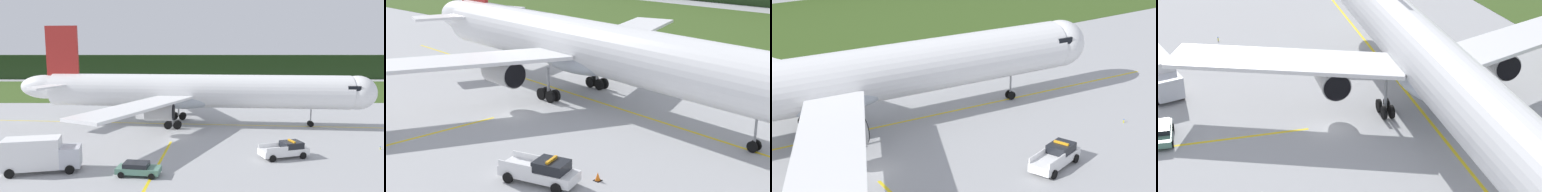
{
  "view_description": "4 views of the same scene",
  "coord_description": "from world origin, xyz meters",
  "views": [
    {
      "loc": [
        2.32,
        -45.68,
        12.28
      ],
      "look_at": [
        2.12,
        7.65,
        4.62
      ],
      "focal_mm": 32.14,
      "sensor_mm": 36.0,
      "label": 1
    },
    {
      "loc": [
        38.21,
        -32.48,
        16.68
      ],
      "look_at": [
        9.69,
        -1.73,
        4.05
      ],
      "focal_mm": 52.57,
      "sensor_mm": 36.0,
      "label": 2
    },
    {
      "loc": [
        -20.93,
        -40.96,
        22.37
      ],
      "look_at": [
        8.96,
        -0.85,
        4.83
      ],
      "focal_mm": 57.07,
      "sensor_mm": 36.0,
      "label": 3
    },
    {
      "loc": [
        47.34,
        -16.0,
        27.12
      ],
      "look_at": [
        5.05,
        -0.38,
        5.3
      ],
      "focal_mm": 62.33,
      "sensor_mm": 36.0,
      "label": 4
    }
  ],
  "objects": [
    {
      "name": "airliner",
      "position": [
        2.47,
        8.11,
        5.27
      ],
      "size": [
        56.43,
        43.6,
        15.61
      ],
      "color": "white",
      "rests_on": "ground"
    },
    {
      "name": "taxiway_centerline_main",
      "position": [
        3.05,
        8.05,
        0.0
      ],
      "size": [
        74.39,
        7.08,
        0.01
      ],
      "primitive_type": "cube",
      "rotation": [
        0.0,
        0.0,
        -0.09
      ],
      "color": "yellow",
      "rests_on": "ground"
    },
    {
      "name": "staff_car",
      "position": [
        -2.88,
        -14.02,
        0.7
      ],
      "size": [
        4.4,
        2.45,
        1.3
      ],
      "color": "slate",
      "rests_on": "ground"
    },
    {
      "name": "ground",
      "position": [
        0.0,
        0.0,
        0.0
      ],
      "size": [
        320.0,
        320.0,
        0.0
      ],
      "primitive_type": "plane",
      "color": "#A1A2A5"
    },
    {
      "name": "catering_truck",
      "position": [
        -12.64,
        -13.09,
        1.83
      ],
      "size": [
        7.49,
        3.86,
        3.62
      ],
      "color": "silver",
      "rests_on": "ground"
    },
    {
      "name": "taxiway_edge_light_west",
      "position": [
        -23.83,
        -5.6,
        0.26
      ],
      "size": [
        0.12,
        0.12,
        0.47
      ],
      "color": "yellow",
      "rests_on": "ground"
    }
  ]
}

